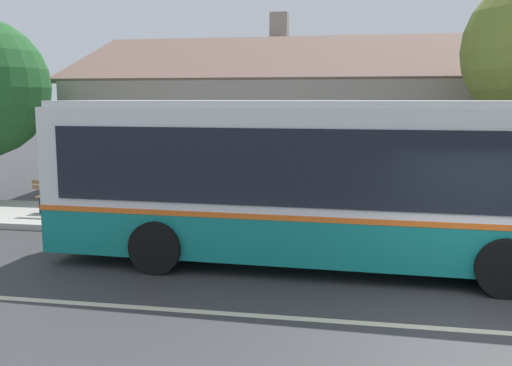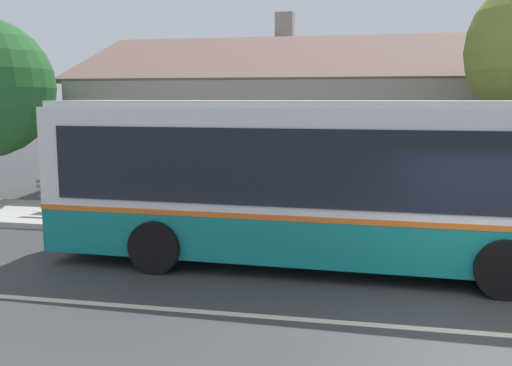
% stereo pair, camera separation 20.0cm
% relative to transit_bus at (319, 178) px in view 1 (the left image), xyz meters
% --- Properties ---
extents(ground_plane, '(300.00, 300.00, 0.00)m').
position_rel_transit_bus_xyz_m(ground_plane, '(2.70, -2.90, -1.73)').
color(ground_plane, '#38383A').
extents(sidewalk_far, '(60.00, 3.00, 0.15)m').
position_rel_transit_bus_xyz_m(sidewalk_far, '(2.70, 3.10, -1.65)').
color(sidewalk_far, '#ADAAA3').
rests_on(sidewalk_far, ground).
extents(lane_divider_stripe, '(60.00, 0.16, 0.01)m').
position_rel_transit_bus_xyz_m(lane_divider_stripe, '(2.70, -2.90, -1.72)').
color(lane_divider_stripe, beige).
rests_on(lane_divider_stripe, ground).
extents(community_building, '(28.49, 10.51, 6.62)m').
position_rel_transit_bus_xyz_m(community_building, '(5.11, 11.19, 0.30)').
color(community_building, gray).
rests_on(community_building, ground).
extents(transit_bus, '(10.62, 2.99, 3.21)m').
position_rel_transit_bus_xyz_m(transit_bus, '(0.00, 0.00, 0.00)').
color(transit_bus, '#147F7A').
rests_on(transit_bus, ground).
extents(bench_by_building, '(1.66, 0.51, 0.94)m').
position_rel_transit_bus_xyz_m(bench_by_building, '(-7.03, 2.99, -1.16)').
color(bench_by_building, brown).
rests_on(bench_by_building, sidewalk_far).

